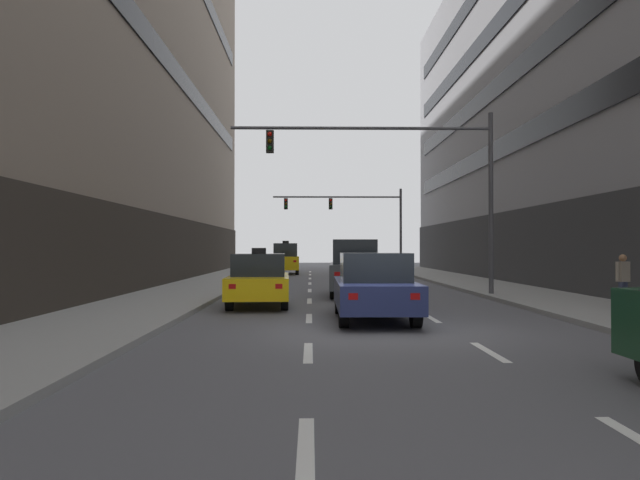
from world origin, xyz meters
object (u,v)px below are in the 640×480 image
(traffic_signal_1, at_px, (355,213))
(pedestrian_1, at_px, (623,278))
(traffic_signal_0, at_px, (413,169))
(taxi_driving_0, at_px, (286,259))
(taxi_driving_1, at_px, (259,280))
(car_driving_2, at_px, (354,268))
(car_driving_3, at_px, (374,287))

(traffic_signal_1, relative_size, pedestrian_1, 6.33)
(traffic_signal_1, bearing_deg, traffic_signal_0, -88.73)
(traffic_signal_1, bearing_deg, taxi_driving_0, -155.89)
(taxi_driving_0, distance_m, pedestrian_1, 27.62)
(taxi_driving_1, relative_size, traffic_signal_1, 0.47)
(pedestrian_1, bearing_deg, taxi_driving_1, 165.78)
(taxi_driving_0, bearing_deg, car_driving_2, -79.69)
(taxi_driving_1, bearing_deg, car_driving_2, 49.25)
(taxi_driving_0, distance_m, car_driving_3, 26.86)
(traffic_signal_1, bearing_deg, taxi_driving_1, -101.21)
(taxi_driving_1, distance_m, car_driving_3, 4.92)
(taxi_driving_1, height_order, car_driving_3, taxi_driving_1)
(car_driving_3, relative_size, pedestrian_1, 3.01)
(taxi_driving_1, xyz_separation_m, pedestrian_1, (10.29, -2.61, 0.20))
(traffic_signal_0, xyz_separation_m, traffic_signal_1, (-0.49, 21.99, -0.32))
(car_driving_2, bearing_deg, pedestrian_1, -42.93)
(car_driving_2, height_order, traffic_signal_0, traffic_signal_0)
(car_driving_3, relative_size, traffic_signal_0, 0.47)
(car_driving_2, relative_size, car_driving_3, 0.98)
(car_driving_3, bearing_deg, traffic_signal_0, 72.28)
(taxi_driving_0, distance_m, car_driving_2, 19.41)
(taxi_driving_0, xyz_separation_m, traffic_signal_1, (5.15, 2.30, 3.44))
(traffic_signal_0, relative_size, pedestrian_1, 6.43)
(taxi_driving_0, bearing_deg, traffic_signal_0, -74.03)
(car_driving_2, height_order, pedestrian_1, car_driving_2)
(car_driving_2, height_order, traffic_signal_1, traffic_signal_1)
(traffic_signal_0, bearing_deg, car_driving_2, 164.65)
(taxi_driving_1, xyz_separation_m, car_driving_2, (3.33, 3.87, 0.25))
(car_driving_2, height_order, car_driving_3, car_driving_2)
(taxi_driving_0, distance_m, taxi_driving_1, 22.96)
(taxi_driving_0, xyz_separation_m, taxi_driving_1, (0.14, -22.96, -0.26))
(taxi_driving_0, height_order, traffic_signal_1, traffic_signal_1)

